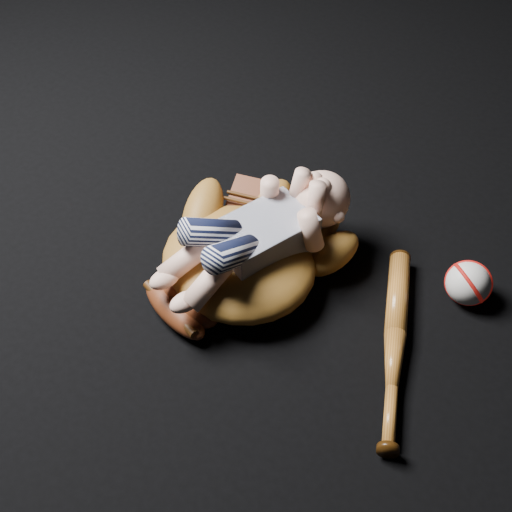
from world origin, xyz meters
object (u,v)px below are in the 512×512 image
(baseball_glove, at_px, (239,256))
(baseball, at_px, (468,283))
(baseball_bat, at_px, (395,345))
(newborn_baby, at_px, (249,233))

(baseball_glove, relative_size, baseball, 5.20)
(baseball_bat, relative_size, baseball, 5.16)
(baseball, bearing_deg, baseball_bat, -101.87)
(baseball_glove, xyz_separation_m, baseball, (0.35, 0.22, -0.02))
(baseball, bearing_deg, newborn_baby, -147.29)
(newborn_baby, height_order, baseball, newborn_baby)
(newborn_baby, height_order, baseball_bat, newborn_baby)
(newborn_baby, distance_m, baseball, 0.40)
(baseball_glove, distance_m, baseball_bat, 0.31)
(newborn_baby, distance_m, baseball_bat, 0.31)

